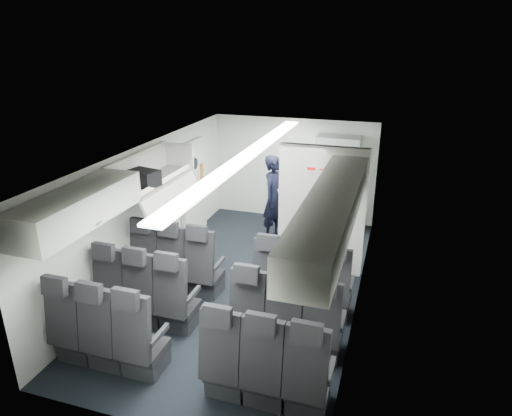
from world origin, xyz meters
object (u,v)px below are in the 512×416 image
Objects in this scene: seat_row_mid at (213,310)px; seat_row_rear at (182,354)px; galley_unit at (336,183)px; boarding_door at (193,188)px; seat_row_front at (237,277)px; carry_on_bag at (144,179)px; flight_attendant at (275,198)px.

seat_row_mid and seat_row_rear have the same top height.
boarding_door is (-2.59, -1.17, 0.00)m from galley_unit.
galley_unit is at bearing 77.12° from seat_row_mid.
seat_row_mid is at bearing -90.00° from seat_row_front.
seat_row_front is at bearing 90.00° from seat_row_mid.
boarding_door is 2.28m from carry_on_bag.
seat_row_front and seat_row_mid have the same top height.
boarding_door is at bearing 118.77° from seat_row_mid.
galley_unit is 1.02× the size of boarding_door.
carry_on_bag is (-1.32, -2.37, 0.96)m from flight_attendant.
galley_unit reaches higher than seat_row_mid.
seat_row_mid is 3.28m from flight_attendant.
seat_row_mid is 4.30m from galley_unit.
carry_on_bag is at bearing 167.54° from flight_attendant.
seat_row_rear is at bearing -90.00° from seat_row_front.
flight_attendant is at bearing -138.69° from galley_unit.
seat_row_front and seat_row_rear have the same top height.
seat_row_rear is 1.79× the size of boarding_door.
seat_row_rear is at bearing -162.31° from flight_attendant.
carry_on_bag is at bearing -125.62° from galley_unit.
seat_row_front is at bearing -51.84° from boarding_door.
galley_unit is 2.84m from boarding_door.
flight_attendant is (-0.08, 3.25, 0.43)m from seat_row_mid.
carry_on_bag is (0.24, -2.11, 0.83)m from boarding_door.
seat_row_rear is 1.75× the size of galley_unit.
boarding_door is at bearing 128.16° from seat_row_front.
seat_row_mid is 1.75× the size of galley_unit.
flight_attendant is (-0.08, 2.35, 0.43)m from seat_row_front.
boarding_door is at bearing 112.87° from seat_row_rear.
flight_attendant is at bearing 91.92° from seat_row_front.
boarding_door is 1.59m from flight_attendant.
seat_row_rear is at bearing -67.13° from boarding_door.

